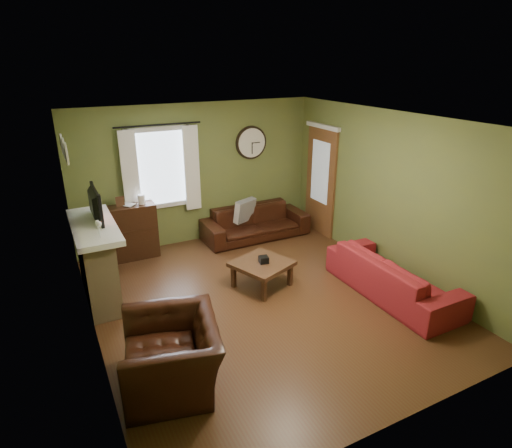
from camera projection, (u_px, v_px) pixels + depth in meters
name	position (u px, v px, depth m)	size (l,w,h in m)	color
floor	(262.00, 300.00, 6.30)	(4.60, 5.20, 0.00)	#492B17
ceiling	(263.00, 121.00, 5.35)	(4.60, 5.20, 0.00)	white
wall_left	(84.00, 250.00, 4.86)	(0.00, 5.20, 2.60)	#5F6C33
wall_right	(390.00, 195.00, 6.80)	(0.00, 5.20, 2.60)	#5F6C33
wall_back	(198.00, 174.00, 7.98)	(4.60, 0.00, 2.60)	#5F6C33
wall_front	(404.00, 312.00, 3.67)	(4.60, 0.00, 2.60)	#5F6C33
fireplace	(97.00, 265.00, 6.17)	(0.40, 1.40, 1.10)	tan
firebox	(113.00, 277.00, 6.34)	(0.04, 0.60, 0.55)	black
mantel	(93.00, 226.00, 5.97)	(0.58, 1.60, 0.08)	white
tv	(91.00, 208.00, 6.02)	(0.60, 0.08, 0.35)	black
tv_screen	(97.00, 204.00, 6.03)	(0.02, 0.62, 0.36)	#994C3F
medallion_left	(66.00, 154.00, 5.18)	(0.28, 0.28, 0.03)	white
medallion_mid	(64.00, 149.00, 5.47)	(0.28, 0.28, 0.03)	white
medallion_right	(62.00, 144.00, 5.76)	(0.28, 0.28, 0.03)	white
window_pane	(160.00, 168.00, 7.60)	(1.00, 0.02, 1.30)	silver
curtain_rod	(158.00, 125.00, 7.23)	(0.03, 0.03, 1.50)	black
curtain_left	(130.00, 176.00, 7.30)	(0.28, 0.04, 1.55)	white
curtain_right	(192.00, 169.00, 7.77)	(0.28, 0.04, 1.55)	white
wall_clock	(252.00, 143.00, 8.22)	(0.64, 0.06, 0.64)	white
door	(321.00, 182.00, 8.41)	(0.05, 0.90, 2.10)	brown
bookshelf	(133.00, 232.00, 7.48)	(0.82, 0.35, 0.97)	black
book	(124.00, 208.00, 7.24)	(0.18, 0.24, 0.02)	#462C1B
sofa_brown	(255.00, 222.00, 8.42)	(2.07, 0.81, 0.60)	black
pillow_left	(246.00, 210.00, 8.37)	(0.43, 0.13, 0.43)	gray
pillow_right	(244.00, 211.00, 8.32)	(0.44, 0.13, 0.44)	gray
sofa_red	(393.00, 276.00, 6.35)	(2.16, 0.85, 0.63)	maroon
armchair	(172.00, 355.00, 4.58)	(1.15, 1.00, 0.74)	black
coffee_table	(262.00, 274.00, 6.62)	(0.78, 0.78, 0.41)	#462C1B
tissue_box	(264.00, 263.00, 6.53)	(0.13, 0.13, 0.10)	black
wine_glass_a	(99.00, 230.00, 5.46)	(0.08, 0.08, 0.22)	white
wine_glass_b	(98.00, 227.00, 5.59)	(0.06, 0.06, 0.18)	white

